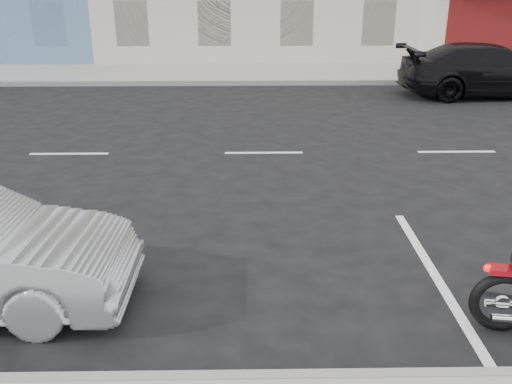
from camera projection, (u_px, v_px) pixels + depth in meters
ground at (360, 152)px, 11.78m from camera, size 120.00×120.00×0.00m
sidewalk_far at (170, 74)px, 19.74m from camera, size 80.00×3.40×0.15m
curb_far at (163, 83)px, 18.16m from camera, size 80.00×0.12×0.16m
car_far at (489, 70)px, 16.58m from camera, size 5.23×2.31×1.50m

